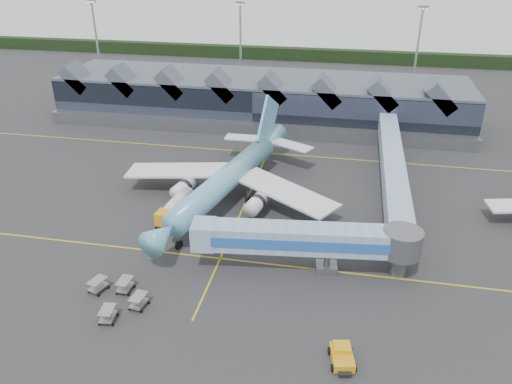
% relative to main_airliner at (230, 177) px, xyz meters
% --- Properties ---
extents(ground, '(260.00, 260.00, 0.00)m').
position_rel_main_airliner_xyz_m(ground, '(2.61, -8.31, -3.92)').
color(ground, '#2D2D30').
rests_on(ground, ground).
extents(taxi_stripes, '(120.00, 60.00, 0.01)m').
position_rel_main_airliner_xyz_m(taxi_stripes, '(2.61, 1.69, -3.91)').
color(taxi_stripes, gold).
rests_on(taxi_stripes, ground).
extents(tree_line_far, '(260.00, 4.00, 4.00)m').
position_rel_main_airliner_xyz_m(tree_line_far, '(2.61, 101.69, -1.92)').
color(tree_line_far, black).
rests_on(tree_line_far, ground).
extents(terminal, '(90.00, 22.25, 12.52)m').
position_rel_main_airliner_xyz_m(terminal, '(-2.46, 39.04, 0.96)').
color(terminal, black).
rests_on(terminal, ground).
extents(light_masts, '(132.40, 42.56, 22.45)m').
position_rel_main_airliner_xyz_m(light_masts, '(23.61, 54.49, 8.57)').
color(light_masts, '#94989C').
rests_on(light_masts, ground).
extents(main_airliner, '(35.19, 41.14, 13.33)m').
position_rel_main_airliner_xyz_m(main_airliner, '(0.00, 0.00, 0.00)').
color(main_airliner, '#61A3C4').
rests_on(main_airliner, ground).
extents(jet_bridge, '(27.77, 6.98, 6.32)m').
position_rel_main_airliner_xyz_m(jet_bridge, '(15.09, -16.48, 0.46)').
color(jet_bridge, '#7AA4CC').
rests_on(jet_bridge, ground).
extents(fuel_truck, '(3.49, 9.71, 3.23)m').
position_rel_main_airliner_xyz_m(fuel_truck, '(-6.37, -7.21, -2.11)').
color(fuel_truck, black).
rests_on(fuel_truck, ground).
extents(pushback_tug, '(2.93, 4.04, 1.66)m').
position_rel_main_airliner_xyz_m(pushback_tug, '(18.76, -31.12, -3.17)').
color(pushback_tug, orange).
rests_on(pushback_tug, ground).
extents(baggage_carts, '(7.76, 7.42, 1.55)m').
position_rel_main_airliner_xyz_m(baggage_carts, '(-6.64, -26.88, -3.05)').
color(baggage_carts, gray).
rests_on(baggage_carts, ground).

